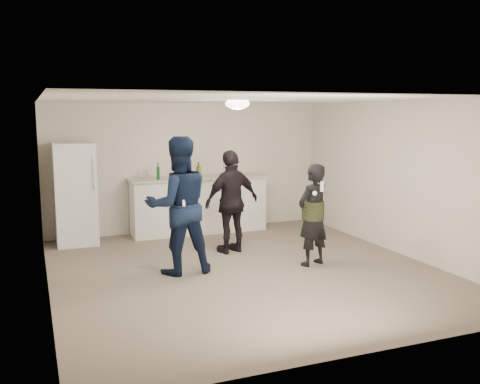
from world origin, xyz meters
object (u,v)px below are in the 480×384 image
object	(u,v)px
shaker	(146,175)
spectator	(232,202)
counter	(199,206)
fridge	(75,194)
woman	(313,215)
man	(178,206)

from	to	relation	value
shaker	spectator	world-z (taller)	spectator
counter	shaker	world-z (taller)	shaker
fridge	woman	world-z (taller)	fridge
woman	spectator	distance (m)	1.46
woman	fridge	bearing A→B (deg)	-58.67
counter	shaker	distance (m)	1.22
shaker	man	world-z (taller)	man
shaker	woman	distance (m)	3.43
shaker	man	xyz separation A→B (m)	(-0.02, -2.41, -0.18)
fridge	shaker	world-z (taller)	fridge
counter	man	bearing A→B (deg)	-113.49
shaker	woman	bearing A→B (deg)	-54.47
spectator	shaker	bearing A→B (deg)	-68.99
fridge	woman	distance (m)	4.23
shaker	woman	world-z (taller)	woman
spectator	woman	bearing A→B (deg)	114.05
counter	woman	world-z (taller)	woman
spectator	counter	bearing A→B (deg)	-100.73
man	fridge	bearing A→B (deg)	-62.33
counter	shaker	bearing A→B (deg)	-179.81
shaker	man	bearing A→B (deg)	-90.49
shaker	spectator	size ratio (longest dim) A/B	0.10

